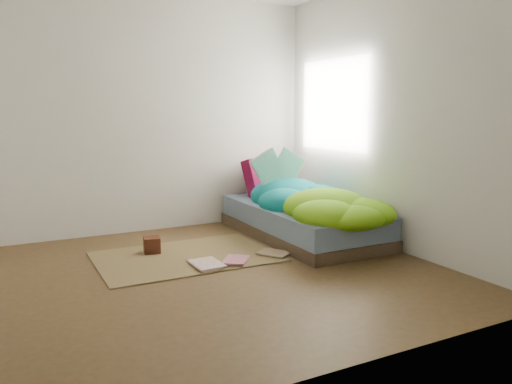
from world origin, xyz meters
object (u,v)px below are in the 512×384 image
open_book (279,157)px  floor_book_a (194,266)px  floor_book_b (224,260)px  wooden_box (152,245)px  pillow_magenta (261,177)px  bed (301,221)px

open_book → floor_book_a: (-1.30, -0.81, -0.81)m
floor_book_b → wooden_box: bearing=169.9°
floor_book_b → pillow_magenta: bearing=88.7°
pillow_magenta → open_book: bearing=-116.9°
bed → wooden_box: size_ratio=13.42×
open_book → floor_book_b: size_ratio=1.81×
open_book → wooden_box: 1.68m
pillow_magenta → floor_book_b: size_ratio=1.56×
bed → floor_book_a: (-1.43, -0.53, -0.14)m
pillow_magenta → open_book: 0.57m
bed → floor_book_a: bed is taller
floor_book_a → floor_book_b: 0.31m
pillow_magenta → floor_book_b: (-1.03, -1.25, -0.53)m
open_book → wooden_box: size_ratio=3.40×
pillow_magenta → open_book: size_ratio=0.86×
wooden_box → floor_book_a: bearing=-72.9°
floor_book_a → bed: bearing=19.2°
bed → pillow_magenta: bearing=96.1°
pillow_magenta → wooden_box: (-1.53, -0.69, -0.47)m
bed → floor_book_a: 1.53m
bed → wooden_box: 1.62m
pillow_magenta → floor_book_a: size_ratio=1.32×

